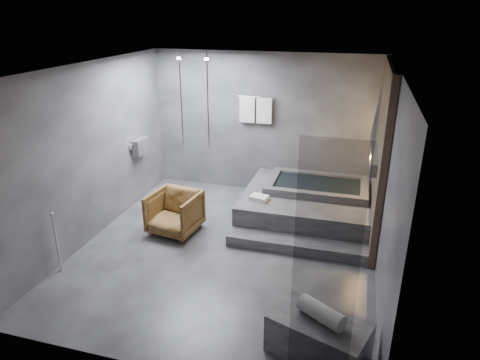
% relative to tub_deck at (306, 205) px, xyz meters
% --- Properties ---
extents(room, '(5.00, 5.04, 2.82)m').
position_rel_tub_deck_xyz_m(room, '(-0.65, -1.21, 1.48)').
color(room, '#2B2C2E').
rests_on(room, ground).
extents(tub_deck, '(2.20, 2.00, 0.50)m').
position_rel_tub_deck_xyz_m(tub_deck, '(0.00, 0.00, 0.00)').
color(tub_deck, '#303033').
rests_on(tub_deck, ground).
extents(tub_step, '(2.20, 0.36, 0.18)m').
position_rel_tub_deck_xyz_m(tub_step, '(0.00, -1.18, -0.16)').
color(tub_step, '#303033').
rests_on(tub_step, ground).
extents(concrete_bench, '(1.17, 0.88, 0.47)m').
position_rel_tub_deck_xyz_m(concrete_bench, '(0.56, -3.28, -0.02)').
color(concrete_bench, '#333336').
rests_on(concrete_bench, ground).
extents(driftwood_chair, '(0.86, 0.88, 0.71)m').
position_rel_tub_deck_xyz_m(driftwood_chair, '(-2.07, -1.12, 0.11)').
color(driftwood_chair, '#402810').
rests_on(driftwood_chair, ground).
extents(rolled_towel, '(0.54, 0.43, 0.19)m').
position_rel_tub_deck_xyz_m(rolled_towel, '(0.57, -3.28, 0.31)').
color(rolled_towel, silver).
rests_on(rolled_towel, concrete_bench).
extents(deck_towel, '(0.33, 0.27, 0.08)m').
position_rel_tub_deck_xyz_m(deck_towel, '(-0.75, -0.55, 0.29)').
color(deck_towel, silver).
rests_on(deck_towel, tub_deck).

